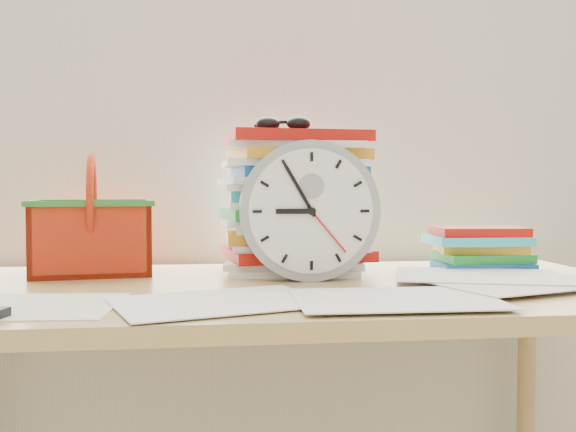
{
  "coord_description": "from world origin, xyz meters",
  "views": [
    {
      "loc": [
        -0.14,
        0.39,
        0.93
      ],
      "look_at": [
        0.01,
        1.6,
        0.88
      ],
      "focal_mm": 40.0,
      "sensor_mm": 36.0,
      "label": 1
    }
  ],
  "objects": [
    {
      "name": "curtain",
      "position": [
        0.0,
        1.98,
        1.3
      ],
      "size": [
        2.4,
        0.01,
        2.5
      ],
      "primitive_type": "cube",
      "color": "silver",
      "rests_on": "room_shell"
    },
    {
      "name": "desk",
      "position": [
        0.0,
        1.6,
        0.68
      ],
      "size": [
        1.4,
        0.7,
        0.75
      ],
      "color": "tan",
      "rests_on": "ground"
    },
    {
      "name": "paper_stack",
      "position": [
        0.04,
        1.79,
        0.9
      ],
      "size": [
        0.33,
        0.27,
        0.3
      ],
      "primitive_type": null,
      "rotation": [
        0.0,
        0.0,
        0.02
      ],
      "color": "white",
      "rests_on": "desk"
    },
    {
      "name": "clock",
      "position": [
        0.06,
        1.65,
        0.89
      ],
      "size": [
        0.28,
        0.06,
        0.28
      ],
      "primitive_type": "cylinder",
      "rotation": [
        1.57,
        0.0,
        0.0
      ],
      "color": "#909498",
      "rests_on": "desk"
    },
    {
      "name": "sunglasses",
      "position": [
        0.01,
        1.73,
        1.07
      ],
      "size": [
        0.15,
        0.14,
        0.03
      ],
      "primitive_type": null,
      "rotation": [
        0.0,
        0.0,
        -0.21
      ],
      "color": "black",
      "rests_on": "paper_stack"
    },
    {
      "name": "book_stack",
      "position": [
        0.46,
        1.77,
        0.8
      ],
      "size": [
        0.25,
        0.2,
        0.1
      ],
      "primitive_type": null,
      "rotation": [
        0.0,
        0.0,
        -0.08
      ],
      "color": "white",
      "rests_on": "desk"
    },
    {
      "name": "basket",
      "position": [
        -0.39,
        1.8,
        0.88
      ],
      "size": [
        0.28,
        0.23,
        0.25
      ],
      "primitive_type": null,
      "rotation": [
        0.0,
        0.0,
        0.13
      ],
      "color": "red",
      "rests_on": "desk"
    },
    {
      "name": "scattered_papers",
      "position": [
        0.0,
        1.6,
        0.76
      ],
      "size": [
        1.26,
        0.42,
        0.02
      ],
      "primitive_type": null,
      "color": "white",
      "rests_on": "desk"
    }
  ]
}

